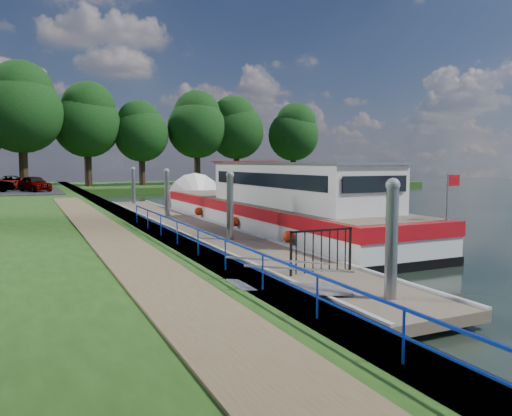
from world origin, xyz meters
name	(u,v)px	position (x,y,z in m)	size (l,w,h in m)	color
ground	(375,311)	(0.00, 0.00, 0.00)	(160.00, 160.00, 0.00)	black
bank_edge	(128,224)	(-2.55, 15.00, 0.39)	(1.10, 90.00, 0.78)	#473D2D
far_bank	(189,186)	(12.00, 52.00, 0.30)	(60.00, 18.00, 0.60)	#1E4112
footpath	(111,238)	(-4.40, 8.00, 0.80)	(1.60, 40.00, 0.05)	brown
blue_fence	(211,241)	(-2.75, 3.00, 1.31)	(0.04, 18.04, 0.72)	#0C2DBF
pontoon	(193,230)	(0.00, 13.00, 0.18)	(2.50, 30.00, 0.56)	brown
mooring_piles	(193,206)	(0.00, 13.00, 1.28)	(0.30, 27.30, 3.55)	gray
gangway	(291,287)	(-1.85, 0.50, 0.63)	(2.58, 1.00, 0.92)	#A5A8AD
gate_panel	(321,244)	(0.00, 2.20, 1.15)	(1.85, 0.05, 1.15)	black
barge	(263,207)	(3.60, 13.07, 1.09)	(4.36, 21.15, 4.78)	black
horizon_trees	(76,119)	(-1.61, 48.68, 7.95)	(54.38, 10.03, 12.87)	#332316
car_a	(35,183)	(-6.11, 37.10, 1.49)	(1.55, 3.84, 1.31)	#999999
car_d	(10,182)	(-8.08, 41.64, 1.44)	(2.00, 4.35, 1.21)	#999999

